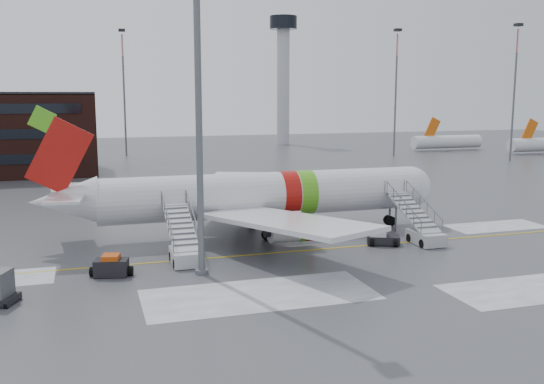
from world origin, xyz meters
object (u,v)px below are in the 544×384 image
object	(u,v)px
airstair_fwd	(421,229)
pushback_tug	(381,237)
baggage_tractor	(111,267)
light_mast_near	(198,66)
airstair_aft	(184,247)
airliner	(254,196)

from	to	relation	value
airstair_fwd	pushback_tug	bearing A→B (deg)	177.04
baggage_tractor	light_mast_near	size ratio (longest dim) A/B	0.11
airstair_fwd	airstair_aft	xyz separation A→B (m)	(-19.46, 0.00, 0.00)
airliner	pushback_tug	bearing A→B (deg)	-35.79
pushback_tug	baggage_tractor	world-z (taller)	pushback_tug
airliner	baggage_tractor	world-z (taller)	airliner
airstair_aft	pushback_tug	world-z (taller)	airstair_aft
baggage_tractor	pushback_tug	bearing A→B (deg)	6.47
airstair_fwd	baggage_tractor	world-z (taller)	airstair_fwd
airliner	baggage_tractor	bearing A→B (deg)	-144.65
airliner	light_mast_near	size ratio (longest dim) A/B	1.31
airliner	airstair_fwd	bearing A→B (deg)	-27.94
baggage_tractor	light_mast_near	world-z (taller)	light_mast_near
airliner	airstair_fwd	xyz separation A→B (m)	(12.32, -6.54, -2.35)
airliner	baggage_tractor	size ratio (longest dim) A/B	11.94
airstair_aft	pushback_tug	distance (m)	15.96
airstair_aft	light_mast_near	size ratio (longest dim) A/B	0.29
airliner	pushback_tug	world-z (taller)	airliner
light_mast_near	airstair_aft	bearing A→B (deg)	100.39
airstair_fwd	baggage_tractor	bearing A→B (deg)	-174.86
airstair_aft	pushback_tug	size ratio (longest dim) A/B	2.66
pushback_tug	light_mast_near	size ratio (longest dim) A/B	0.11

